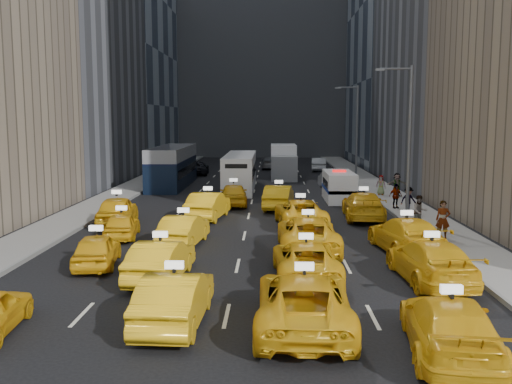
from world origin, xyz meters
TOP-DOWN VIEW (x-y plane):
  - ground at (0.00, 0.00)m, footprint 160.00×160.00m
  - sidewalk_west at (-10.50, 25.00)m, footprint 3.00×90.00m
  - sidewalk_east at (10.50, 25.00)m, footprint 3.00×90.00m
  - curb_west at (-9.05, 25.00)m, footprint 0.15×90.00m
  - curb_east at (9.05, 25.00)m, footprint 0.15×90.00m
  - building_west_far at (-20.50, 54.00)m, footprint 16.00×22.00m
  - building_backdrop at (0.00, 72.00)m, footprint 30.00×12.00m
  - streetlight_near at (9.18, 12.00)m, footprint 2.15×0.22m
  - streetlight_far at (9.18, 32.00)m, footprint 2.15×0.22m
  - taxi_1 at (-1.47, -4.73)m, footprint 1.85×4.84m
  - taxi_2 at (2.32, -4.98)m, footprint 2.87×5.92m
  - taxi_3 at (5.95, -6.76)m, footprint 2.77×5.48m
  - taxi_4 at (-5.77, 1.76)m, footprint 2.17×4.23m
  - taxi_5 at (-2.77, -0.14)m, footprint 2.03×4.77m
  - taxi_6 at (2.70, 0.22)m, footprint 2.54×5.18m
  - taxi_7 at (7.29, -0.18)m, footprint 2.56×5.61m
  - taxi_8 at (-6.18, 7.30)m, footprint 2.04×4.05m
  - taxi_9 at (-2.80, 5.77)m, footprint 2.06×4.64m
  - taxi_10 at (3.06, 4.68)m, footprint 2.71×5.77m
  - taxi_11 at (7.47, 4.46)m, footprint 2.92×5.80m
  - taxi_12 at (-7.36, 10.85)m, footprint 2.52×5.09m
  - taxi_13 at (-2.41, 12.93)m, footprint 2.40×5.16m
  - taxi_14 at (3.04, 10.75)m, footprint 3.01×5.69m
  - taxi_15 at (6.94, 13.11)m, footprint 2.60×5.75m
  - taxi_16 at (-1.20, 18.15)m, footprint 2.16×4.73m
  - taxi_17 at (1.91, 16.79)m, footprint 2.23×5.03m
  - nypd_van at (6.39, 20.75)m, footprint 2.64×5.50m
  - double_decker at (-7.36, 29.37)m, footprint 4.05×12.16m
  - city_bus at (-1.23, 27.40)m, footprint 2.52×11.54m
  - box_truck at (2.66, 36.30)m, footprint 3.10×7.50m
  - misc_car_0 at (6.51, 27.89)m, footprint 1.90×4.53m
  - misc_car_1 at (-6.50, 39.67)m, footprint 2.58×5.15m
  - misc_car_2 at (1.45, 46.65)m, footprint 2.57×5.27m
  - misc_car_3 at (-2.66, 43.53)m, footprint 1.83×4.28m
  - misc_car_4 at (6.88, 44.53)m, footprint 1.89×4.64m
  - pedestrian_0 at (9.85, 6.93)m, footprint 0.77×0.60m
  - pedestrian_1 at (9.44, 9.74)m, footprint 0.92×0.61m
  - pedestrian_2 at (9.98, 14.55)m, footprint 1.13×0.68m
  - pedestrian_3 at (9.57, 16.35)m, footprint 1.04×0.72m
  - pedestrian_4 at (9.87, 22.91)m, footprint 0.83×0.60m
  - pedestrian_5 at (10.91, 22.09)m, footprint 1.70×0.71m

SIDE VIEW (x-z plane):
  - ground at x=0.00m, z-range 0.00..0.00m
  - sidewalk_west at x=-10.50m, z-range 0.00..0.15m
  - sidewalk_east at x=10.50m, z-range 0.00..0.15m
  - curb_west at x=-9.05m, z-range 0.00..0.18m
  - curb_east at x=9.05m, z-range 0.00..0.18m
  - taxi_8 at x=-6.18m, z-range 0.00..1.32m
  - taxi_4 at x=-5.77m, z-range 0.00..1.38m
  - misc_car_1 at x=-6.50m, z-range 0.00..1.40m
  - taxi_6 at x=2.70m, z-range 0.00..1.41m
  - misc_car_3 at x=-2.66m, z-range 0.00..1.44m
  - misc_car_0 at x=6.51m, z-range 0.00..1.45m
  - misc_car_2 at x=1.45m, z-range 0.00..1.47m
  - taxi_9 at x=-2.80m, z-range 0.00..1.48m
  - misc_car_4 at x=6.88m, z-range 0.00..1.50m
  - taxi_3 at x=5.95m, z-range 0.00..1.52m
  - taxi_14 at x=3.04m, z-range 0.00..1.52m
  - taxi_5 at x=-2.77m, z-range 0.00..1.53m
  - taxi_16 at x=-1.20m, z-range 0.00..1.57m
  - taxi_1 at x=-1.47m, z-range 0.00..1.58m
  - taxi_7 at x=7.29m, z-range 0.00..1.59m
  - taxi_10 at x=3.06m, z-range 0.00..1.59m
  - taxi_17 at x=1.91m, z-range 0.00..1.60m
  - taxi_11 at x=7.47m, z-range 0.00..1.62m
  - taxi_2 at x=2.32m, z-range 0.00..1.62m
  - taxi_15 at x=6.94m, z-range 0.00..1.63m
  - taxi_13 at x=-2.41m, z-range 0.00..1.64m
  - taxi_12 at x=-7.36m, z-range 0.00..1.67m
  - pedestrian_4 at x=9.87m, z-range 0.15..1.68m
  - pedestrian_3 at x=9.57m, z-range 0.15..1.77m
  - pedestrian_2 at x=9.98m, z-range 0.15..1.78m
  - pedestrian_1 at x=9.44m, z-range 0.15..1.90m
  - nypd_van at x=6.39m, z-range -0.11..2.17m
  - pedestrian_5 at x=10.91m, z-range 0.15..1.93m
  - pedestrian_0 at x=9.85m, z-range 0.15..2.03m
  - city_bus at x=-1.23m, z-range -0.02..2.96m
  - box_truck at x=2.66m, z-range -0.02..3.32m
  - double_decker at x=-7.36m, z-range -0.01..3.46m
  - streetlight_near at x=9.18m, z-range 0.42..9.42m
  - streetlight_far at x=9.18m, z-range 0.42..9.42m
  - building_backdrop at x=0.00m, z-range 0.00..40.00m
  - building_west_far at x=-20.50m, z-range 0.00..42.00m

